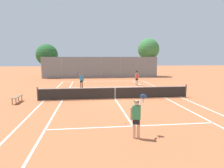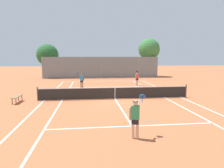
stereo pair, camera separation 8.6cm
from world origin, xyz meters
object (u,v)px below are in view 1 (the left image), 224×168
player_near_side (136,116)px  courtside_bench (17,97)px  loose_tennis_ball_2 (113,89)px  player_far_right (137,78)px  loose_tennis_ball_0 (125,122)px  tennis_net (115,93)px  player_far_left (81,80)px  tree_behind_right (149,50)px  tree_behind_left (47,55)px  loose_tennis_ball_1 (179,99)px

player_near_side → courtside_bench: size_ratio=1.18×
loose_tennis_ball_2 → player_far_right: bearing=40.8°
player_near_side → loose_tennis_ball_2: (0.63, 12.42, -0.89)m
player_far_right → loose_tennis_ball_0: (-3.88, -13.24, -0.89)m
loose_tennis_ball_2 → loose_tennis_ball_0: bearing=-93.9°
player_far_right → courtside_bench: player_far_right is taller
tennis_net → player_near_side: (-0.20, -7.83, 0.42)m
player_far_left → tree_behind_right: size_ratio=0.27×
tree_behind_left → tennis_net: bearing=-64.8°
player_far_right → player_near_side: bearing=-104.0°
player_near_side → player_far_right: size_ratio=1.00×
loose_tennis_ball_0 → loose_tennis_ball_1: 7.26m
tennis_net → courtside_bench: bearing=-176.7°
player_far_left → loose_tennis_ball_2: player_far_left is taller
loose_tennis_ball_0 → loose_tennis_ball_1: same height
player_far_right → tree_behind_right: (4.72, 10.81, 3.64)m
player_far_left → courtside_bench: player_far_left is taller
loose_tennis_ball_1 → loose_tennis_ball_2: size_ratio=1.00×
player_far_left → loose_tennis_ball_0: 12.24m
loose_tennis_ball_1 → loose_tennis_ball_0: bearing=-136.0°
courtside_bench → tree_behind_left: size_ratio=0.28×
player_far_right → courtside_bench: size_ratio=1.18×
tree_behind_right → player_far_right: bearing=-113.6°
player_near_side → loose_tennis_ball_0: bearing=92.9°
tennis_net → tree_behind_right: 20.34m
player_far_right → loose_tennis_ball_0: size_ratio=26.88×
courtside_bench → tennis_net: bearing=3.3°
player_near_side → tree_behind_left: bearing=107.9°
loose_tennis_ball_2 → courtside_bench: (-7.73, -5.01, 0.38)m
player_near_side → loose_tennis_ball_1: 8.69m
loose_tennis_ball_1 → loose_tennis_ball_2: same height
player_near_side → tree_behind_left: 27.77m
loose_tennis_ball_0 → tree_behind_left: 26.04m
player_far_left → tree_behind_left: 14.02m
player_near_side → player_far_right: 15.61m
courtside_bench → tree_behind_left: 19.21m
player_far_left → loose_tennis_ball_2: (3.25, -1.43, -0.89)m
player_far_left → tree_behind_left: (-5.87, 12.45, 2.65)m
tennis_net → loose_tennis_ball_1: 5.02m
tree_behind_left → player_far_right: bearing=-42.3°
player_far_right → player_far_left: bearing=-168.6°
player_near_side → loose_tennis_ball_0: player_near_side is taller
player_far_right → tree_behind_right: bearing=66.4°
tennis_net → player_far_right: size_ratio=6.76×
tree_behind_left → player_far_left: bearing=-64.8°
loose_tennis_ball_1 → tree_behind_left: bearing=125.1°
tennis_net → courtside_bench: (-7.31, -0.42, -0.10)m
player_far_left → loose_tennis_ball_1: bearing=-41.7°
loose_tennis_ball_0 → tree_behind_left: bearing=109.0°
player_near_side → tree_behind_right: bearing=71.9°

